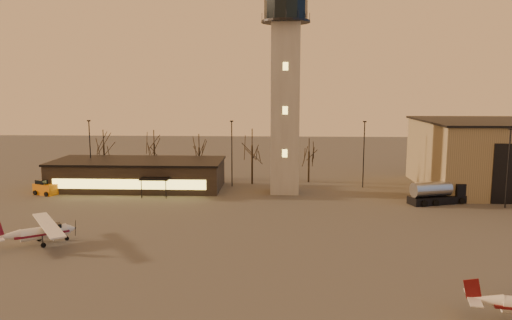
# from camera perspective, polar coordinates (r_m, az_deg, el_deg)

# --- Properties ---
(ground) EXTENTS (220.00, 220.00, 0.00)m
(ground) POSITION_cam_1_polar(r_m,az_deg,el_deg) (44.03, 3.70, -12.01)
(ground) COLOR #454340
(ground) RESTS_ON ground
(control_tower) EXTENTS (6.80, 6.80, 32.60)m
(control_tower) POSITION_cam_1_polar(r_m,az_deg,el_deg) (71.23, 3.36, 9.24)
(control_tower) COLOR gray
(control_tower) RESTS_ON ground
(terminal) EXTENTS (25.40, 12.20, 4.30)m
(terminal) POSITION_cam_1_polar(r_m,az_deg,el_deg) (77.32, -13.29, -1.58)
(terminal) COLOR black
(terminal) RESTS_ON ground
(light_poles) EXTENTS (58.50, 12.25, 10.14)m
(light_poles) POSITION_cam_1_polar(r_m,az_deg,el_deg) (72.93, 3.67, 0.62)
(light_poles) COLOR black
(light_poles) RESTS_ON ground
(tree_row) EXTENTS (37.20, 9.20, 8.80)m
(tree_row) POSITION_cam_1_polar(r_m,az_deg,el_deg) (81.93, -6.42, 1.83)
(tree_row) COLOR black
(tree_row) RESTS_ON ground
(cessna_rear) EXTENTS (8.31, 9.12, 2.81)m
(cessna_rear) POSITION_cam_1_polar(r_m,az_deg,el_deg) (53.62, -22.96, -7.82)
(cessna_rear) COLOR silver
(cessna_rear) RESTS_ON ground
(fuel_truck) EXTENTS (8.28, 4.55, 2.95)m
(fuel_truck) POSITION_cam_1_polar(r_m,az_deg,el_deg) (70.01, 20.10, -3.75)
(fuel_truck) COLOR black
(fuel_truck) RESTS_ON ground
(service_cart) EXTENTS (3.76, 3.12, 2.11)m
(service_cart) POSITION_cam_1_polar(r_m,az_deg,el_deg) (77.26, -22.92, -3.06)
(service_cart) COLOR #C66E0B
(service_cart) RESTS_ON ground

